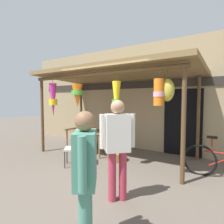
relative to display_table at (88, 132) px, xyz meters
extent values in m
plane|color=#60564C|center=(1.12, -1.06, -0.66)|extent=(30.00, 30.00, 0.00)
cube|color=#9E8966|center=(1.12, 1.45, 1.11)|extent=(10.20, 0.25, 3.52)
cube|color=#2D2823|center=(1.12, 1.30, 1.53)|extent=(9.18, 0.04, 0.24)
cube|color=black|center=(2.56, 1.31, 0.34)|extent=(1.10, 0.03, 2.00)
cylinder|color=brown|center=(-1.34, -0.69, 0.51)|extent=(0.09, 0.09, 2.33)
cylinder|color=brown|center=(3.01, -0.69, 0.51)|extent=(0.09, 0.09, 2.33)
cylinder|color=brown|center=(-1.34, 1.14, 0.51)|extent=(0.09, 0.09, 2.33)
cylinder|color=brown|center=(3.01, 1.14, 0.51)|extent=(0.09, 0.09, 2.33)
cylinder|color=brown|center=(0.84, -0.69, 1.67)|extent=(4.55, 0.10, 0.10)
cylinder|color=brown|center=(0.84, 1.14, 1.82)|extent=(4.55, 0.10, 0.10)
cube|color=olive|center=(0.84, 0.22, 1.79)|extent=(4.85, 2.33, 0.24)
cylinder|color=brown|center=(-0.83, -0.66, 1.57)|extent=(0.01, 0.01, 0.10)
cone|color=#D13399|center=(-0.83, -0.66, 1.01)|extent=(0.23, 0.23, 1.02)
cylinder|color=yellow|center=(-0.83, -0.66, 0.95)|extent=(0.25, 0.25, 0.18)
cylinder|color=brown|center=(0.23, -0.72, 1.54)|extent=(0.01, 0.01, 0.17)
cone|color=orange|center=(0.23, -0.72, 1.13)|extent=(0.30, 0.30, 0.64)
cylinder|color=green|center=(0.23, -0.72, 1.21)|extent=(0.32, 0.32, 0.12)
cylinder|color=brown|center=(1.46, -0.67, 1.54)|extent=(0.01, 0.01, 0.16)
cone|color=yellow|center=(1.46, -0.67, 0.99)|extent=(0.21, 0.21, 0.95)
cylinder|color=green|center=(1.46, -0.67, 0.94)|extent=(0.23, 0.23, 0.17)
cylinder|color=brown|center=(2.52, -0.74, 1.54)|extent=(0.01, 0.01, 0.17)
cylinder|color=orange|center=(2.52, -0.74, 1.17)|extent=(0.21, 0.21, 0.55)
cylinder|color=pink|center=(2.52, -0.74, 1.13)|extent=(0.22, 0.22, 0.10)
cylinder|color=#4C3D23|center=(2.66, -0.62, 1.54)|extent=(0.02, 0.02, 0.17)
ellipsoid|color=gold|center=(2.66, -0.62, 1.22)|extent=(0.28, 0.24, 0.47)
cube|color=brown|center=(0.00, 0.00, 0.06)|extent=(1.40, 0.68, 0.04)
cylinder|color=brown|center=(-0.65, -0.29, -0.31)|extent=(0.05, 0.05, 0.69)
cylinder|color=brown|center=(0.65, -0.29, -0.31)|extent=(0.05, 0.05, 0.69)
cylinder|color=brown|center=(-0.65, 0.29, -0.31)|extent=(0.05, 0.05, 0.69)
cylinder|color=brown|center=(0.65, 0.29, -0.31)|extent=(0.05, 0.05, 0.69)
ellipsoid|color=orange|center=(-0.03, -0.05, 0.13)|extent=(0.73, 0.51, 0.11)
ellipsoid|color=pink|center=(0.08, -0.11, 0.14)|extent=(0.33, 0.26, 0.08)
cube|color=beige|center=(0.44, -1.12, -0.22)|extent=(0.56, 0.56, 0.04)
cube|color=beige|center=(0.58, -1.01, -0.02)|extent=(0.27, 0.34, 0.40)
cylinder|color=#333338|center=(0.18, -1.09, -0.44)|extent=(0.03, 0.03, 0.44)
cylinder|color=#333338|center=(0.40, -1.37, -0.44)|extent=(0.03, 0.03, 0.44)
cylinder|color=#333338|center=(0.47, -0.87, -0.44)|extent=(0.03, 0.03, 0.44)
cylinder|color=#333338|center=(0.69, -1.15, -0.44)|extent=(0.03, 0.03, 0.44)
cylinder|color=olive|center=(1.15, -0.18, -0.54)|extent=(0.50, 0.50, 0.23)
torus|color=black|center=(3.23, 0.00, -0.33)|extent=(0.71, 0.06, 0.71)
cylinder|color=maroon|center=(3.65, 0.00, -0.28)|extent=(0.49, 0.04, 0.31)
cylinder|color=maroon|center=(3.46, 0.00, 0.05)|extent=(0.03, 0.03, 0.30)
cube|color=black|center=(3.46, 0.00, 0.21)|extent=(0.20, 0.08, 0.05)
cylinder|color=#4C8E7A|center=(2.48, -2.97, -0.27)|extent=(0.13, 0.13, 0.77)
cube|color=#4C8E7A|center=(2.53, -3.04, 0.40)|extent=(0.41, 0.45, 0.58)
cylinder|color=#4C8E7A|center=(2.68, -3.25, 0.43)|extent=(0.08, 0.08, 0.52)
cylinder|color=#4C8E7A|center=(2.39, -2.83, 0.43)|extent=(0.08, 0.08, 0.52)
sphere|color=#896042|center=(2.53, -3.04, 0.80)|extent=(0.21, 0.21, 0.21)
cylinder|color=#B23347|center=(2.18, -1.98, -0.24)|extent=(0.13, 0.13, 0.82)
cylinder|color=#B23347|center=(2.31, -1.85, -0.24)|extent=(0.13, 0.13, 0.82)
cube|color=silver|center=(2.25, -1.92, 0.48)|extent=(0.44, 0.44, 0.62)
cylinder|color=silver|center=(2.06, -2.09, 0.51)|extent=(0.08, 0.08, 0.56)
cylinder|color=silver|center=(2.43, -1.74, 0.51)|extent=(0.08, 0.08, 0.56)
sphere|color=tan|center=(2.25, -1.92, 0.90)|extent=(0.23, 0.23, 0.23)
camera|label=1|loc=(3.82, -4.51, 1.01)|focal=30.04mm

